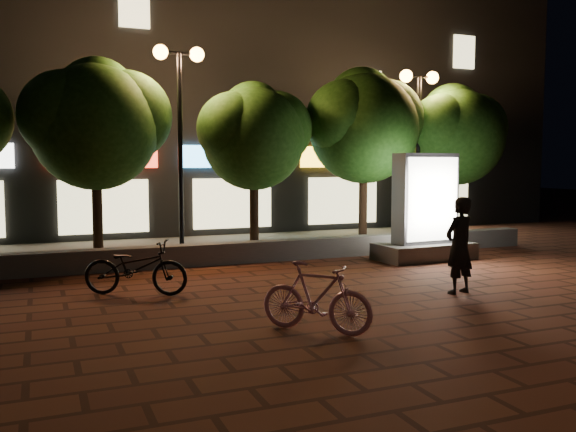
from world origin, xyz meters
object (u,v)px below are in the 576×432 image
tree_right (364,122)px  street_lamp_left (180,97)px  rider (459,245)px  street_lamp_right (419,111)px  scooter_pink (316,297)px  ad_kiosk (425,217)px  tree_mid (255,132)px  tree_left (97,119)px  tree_far_right (456,131)px  scooter_parked (136,268)px

tree_right → street_lamp_left: size_ratio=0.98×
tree_right → rider: bearing=-103.8°
street_lamp_right → scooter_pink: 10.54m
tree_right → scooter_pink: bearing=-123.5°
tree_right → street_lamp_right: (1.64, -0.26, 0.33)m
ad_kiosk → street_lamp_right: bearing=59.6°
tree_mid → ad_kiosk: bearing=-37.7°
tree_left → tree_right: tree_right is taller
street_lamp_right → tree_far_right: bearing=9.6°
street_lamp_left → street_lamp_right: 7.00m
street_lamp_right → tree_right: bearing=170.9°
tree_right → tree_far_right: (3.20, -0.00, -0.20)m
street_lamp_left → rider: size_ratio=2.90×
tree_left → street_lamp_left: street_lamp_left is taller
tree_far_right → street_lamp_left: 8.58m
tree_far_right → tree_mid: bearing=-180.0°
street_lamp_right → scooter_parked: street_lamp_right is taller
tree_left → tree_far_right: tree_left is taller
street_lamp_right → ad_kiosk: 4.01m
tree_mid → tree_right: 3.32m
tree_right → scooter_parked: size_ratio=2.65×
tree_far_right → street_lamp_left: street_lamp_left is taller
tree_right → street_lamp_left: (-5.36, -0.26, 0.46)m
rider → scooter_parked: size_ratio=0.93×
tree_left → ad_kiosk: (7.51, -2.71, -2.38)m
tree_mid → scooter_parked: 6.24m
tree_mid → scooter_pink: size_ratio=2.70×
ad_kiosk → scooter_pink: (-5.27, -4.94, -0.56)m
tree_right → scooter_pink: (-5.06, -7.65, -3.06)m
street_lamp_left → street_lamp_right: street_lamp_left is taller
rider → tree_left: bearing=-61.0°
rider → tree_far_right: bearing=-140.3°
tree_mid → tree_far_right: size_ratio=0.95×
ad_kiosk → street_lamp_left: bearing=156.2°
street_lamp_left → ad_kiosk: (5.56, -2.45, -2.96)m
street_lamp_right → ad_kiosk: street_lamp_right is taller
street_lamp_right → rider: (-3.19, -6.04, -3.00)m
tree_left → ad_kiosk: 8.33m
street_lamp_left → tree_mid: bearing=7.3°
tree_mid → tree_right: tree_right is taller
ad_kiosk → rider: ad_kiosk is taller
tree_left → ad_kiosk: tree_left is taller
tree_far_right → street_lamp_right: (-1.55, -0.26, 0.53)m
tree_right → rider: 7.02m
scooter_pink → tree_mid: bearing=34.5°
tree_left → tree_right: bearing=0.0°
tree_left → scooter_pink: tree_left is taller
ad_kiosk → scooter_parked: (-7.27, -1.47, -0.56)m
tree_mid → rider: bearing=-74.4°
tree_left → street_lamp_left: bearing=-7.7°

